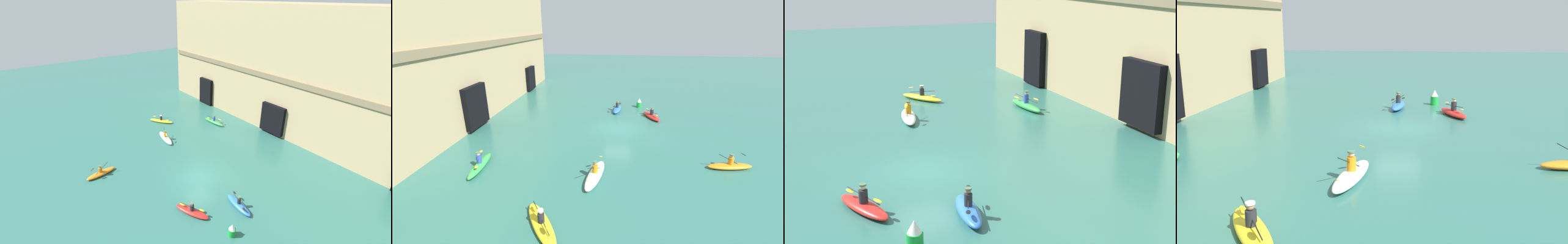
# 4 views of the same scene
# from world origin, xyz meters

# --- Properties ---
(ground_plane) EXTENTS (120.00, 120.00, 0.00)m
(ground_plane) POSITION_xyz_m (0.00, 0.00, 0.00)
(ground_plane) COLOR #2D665B
(cliff_bluff) EXTENTS (44.18, 8.29, 15.29)m
(cliff_bluff) POSITION_xyz_m (-0.91, 16.93, 7.62)
(cliff_bluff) COLOR tan
(cliff_bluff) RESTS_ON ground
(kayak_green) EXTENTS (3.45, 0.96, 1.19)m
(kayak_green) POSITION_xyz_m (-8.27, 9.06, 0.26)
(kayak_green) COLOR green
(kayak_green) RESTS_ON ground
(kayak_orange) EXTENTS (1.17, 3.03, 1.17)m
(kayak_orange) POSITION_xyz_m (-6.22, -7.45, 0.22)
(kayak_orange) COLOR orange
(kayak_orange) RESTS_ON ground
(kayak_blue) EXTENTS (2.94, 1.11, 1.14)m
(kayak_blue) POSITION_xyz_m (5.12, 0.27, 0.25)
(kayak_blue) COLOR blue
(kayak_blue) RESTS_ON ground
(kayak_red) EXTENTS (3.08, 1.93, 1.12)m
(kayak_red) POSITION_xyz_m (3.32, -3.28, 0.23)
(kayak_red) COLOR red
(kayak_red) RESTS_ON ground
(kayak_yellow) EXTENTS (3.29, 2.59, 1.04)m
(kayak_yellow) POSITION_xyz_m (-13.03, 3.40, 0.21)
(kayak_yellow) COLOR yellow
(kayak_yellow) RESTS_ON ground
(kayak_white) EXTENTS (3.67, 1.40, 1.23)m
(kayak_white) POSITION_xyz_m (-8.46, 1.33, 0.24)
(kayak_white) COLOR white
(kayak_white) RESTS_ON ground
(marker_buoy) EXTENTS (0.58, 0.58, 1.07)m
(marker_buoy) POSITION_xyz_m (6.83, -2.21, 0.49)
(marker_buoy) COLOR green
(marker_buoy) RESTS_ON ground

